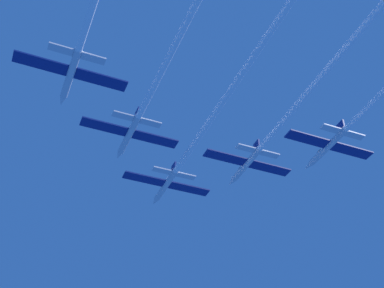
{
  "coord_description": "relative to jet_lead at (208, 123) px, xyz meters",
  "views": [
    {
      "loc": [
        -34.69,
        -100.41,
        -69.21
      ],
      "look_at": [
        -0.28,
        -16.83,
        0.5
      ],
      "focal_mm": 49.82,
      "sensor_mm": 36.0,
      "label": 1
    }
  ],
  "objects": [
    {
      "name": "jet_left_wing",
      "position": [
        -13.2,
        -15.66,
        1.34
      ],
      "size": [
        20.97,
        84.41,
        3.47
      ],
      "color": "silver"
    },
    {
      "name": "jet_lead",
      "position": [
        0.0,
        0.0,
        0.0
      ],
      "size": [
        20.97,
        79.46,
        3.47
      ],
      "color": "silver"
    },
    {
      "name": "jet_right_wing",
      "position": [
        14.49,
        -10.28,
        1.13
      ],
      "size": [
        20.97,
        72.63,
        3.47
      ],
      "color": "silver"
    }
  ]
}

